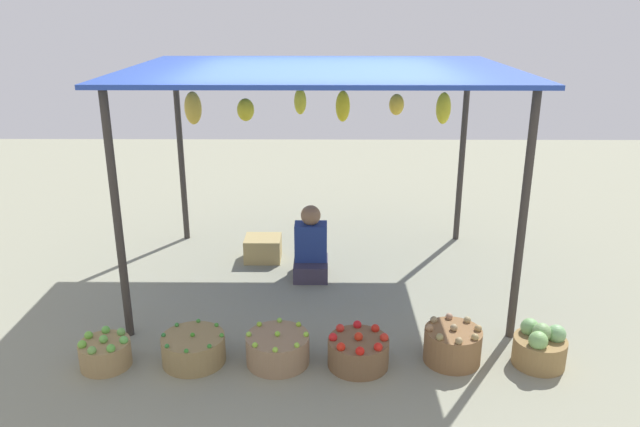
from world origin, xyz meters
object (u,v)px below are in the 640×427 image
object	(u,v)px
vendor_person	(311,249)
basket_green_apples	(105,353)
basket_limes	(278,349)
basket_cabbages	(540,347)
wooden_crate_near_vendor	(263,248)
basket_green_chilies	(194,349)
basket_red_tomatoes	(358,351)
basket_potatoes	(452,345)

from	to	relation	value
vendor_person	basket_green_apples	world-z (taller)	vendor_person
vendor_person	basket_limes	xyz separation A→B (m)	(-0.23, -1.68, -0.18)
basket_cabbages	wooden_crate_near_vendor	world-z (taller)	basket_cabbages
basket_limes	basket_cabbages	distance (m)	2.11
basket_green_chilies	basket_red_tomatoes	size ratio (longest dim) A/B	1.04
basket_potatoes	basket_cabbages	distance (m)	0.69
vendor_person	basket_potatoes	distance (m)	2.04
basket_green_chilies	basket_limes	size ratio (longest dim) A/B	1.00
basket_cabbages	wooden_crate_near_vendor	size ratio (longest dim) A/B	1.03
basket_limes	wooden_crate_near_vendor	distance (m)	2.13
vendor_person	basket_green_chilies	world-z (taller)	vendor_person
vendor_person	basket_limes	bearing A→B (deg)	-97.82
basket_red_tomatoes	basket_cabbages	bearing A→B (deg)	1.03
basket_red_tomatoes	wooden_crate_near_vendor	world-z (taller)	basket_red_tomatoes
vendor_person	basket_green_apples	distance (m)	2.38
vendor_person	basket_cabbages	distance (m)	2.53
vendor_person	basket_potatoes	size ratio (longest dim) A/B	1.69
basket_green_apples	wooden_crate_near_vendor	xyz separation A→B (m)	(1.06, 2.17, 0.02)
basket_green_apples	basket_potatoes	distance (m)	2.80
basket_red_tomatoes	basket_green_apples	bearing A→B (deg)	-179.37
basket_green_chilies	wooden_crate_near_vendor	size ratio (longest dim) A/B	1.26
basket_potatoes	basket_limes	bearing A→B (deg)	-178.62
vendor_person	wooden_crate_near_vendor	world-z (taller)	vendor_person
basket_green_apples	basket_red_tomatoes	distance (m)	2.03
vendor_person	basket_limes	world-z (taller)	vendor_person
vendor_person	basket_red_tomatoes	world-z (taller)	vendor_person
basket_potatoes	wooden_crate_near_vendor	xyz separation A→B (m)	(-1.74, 2.07, -0.01)
basket_green_apples	wooden_crate_near_vendor	distance (m)	2.41
basket_green_apples	basket_red_tomatoes	world-z (taller)	basket_red_tomatoes
basket_green_chilies	basket_limes	distance (m)	0.68
wooden_crate_near_vendor	basket_green_apples	bearing A→B (deg)	-116.05
basket_potatoes	basket_cabbages	bearing A→B (deg)	-3.80
basket_limes	basket_red_tomatoes	bearing A→B (deg)	-3.33
wooden_crate_near_vendor	basket_cabbages	bearing A→B (deg)	-41.08
basket_green_chilies	wooden_crate_near_vendor	bearing A→B (deg)	80.25
basket_green_apples	basket_cabbages	size ratio (longest dim) A/B	0.97
basket_green_apples	basket_limes	bearing A→B (deg)	2.49
basket_green_apples	basket_potatoes	xyz separation A→B (m)	(2.80, 0.09, 0.03)
wooden_crate_near_vendor	basket_limes	bearing A→B (deg)	-81.30
basket_limes	wooden_crate_near_vendor	xyz separation A→B (m)	(-0.32, 2.11, 0.01)
basket_red_tomatoes	basket_cabbages	xyz separation A→B (m)	(1.46, 0.03, 0.03)
wooden_crate_near_vendor	vendor_person	bearing A→B (deg)	-37.51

